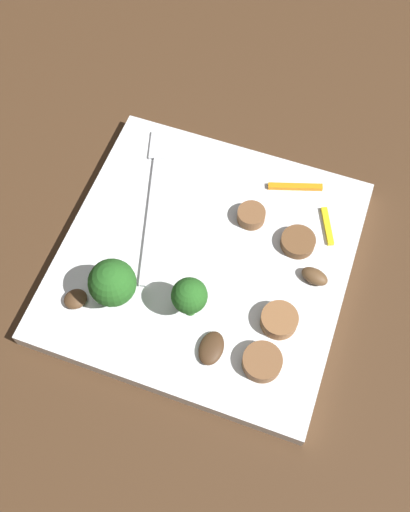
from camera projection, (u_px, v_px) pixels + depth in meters
name	position (u px, v px, depth m)	size (l,w,h in m)	color
ground_plane	(205.00, 264.00, 0.58)	(1.40, 1.40, 0.00)	#422B19
plate	(205.00, 260.00, 0.57)	(0.27, 0.27, 0.02)	white
fork	(153.00, 192.00, 0.59)	(0.18, 0.06, 0.00)	silver
broccoli_floret_0	(189.00, 296.00, 0.51)	(0.03, 0.03, 0.05)	#296420
broccoli_floret_1	(112.00, 283.00, 0.51)	(0.04, 0.04, 0.06)	#296420
sausage_slice_0	(251.00, 215.00, 0.58)	(0.03, 0.03, 0.01)	brown
sausage_slice_1	(279.00, 320.00, 0.53)	(0.03, 0.03, 0.01)	brown
sausage_slice_2	(298.00, 242.00, 0.56)	(0.03, 0.03, 0.01)	brown
sausage_slice_3	(262.00, 362.00, 0.51)	(0.03, 0.03, 0.01)	brown
mushroom_0	(75.00, 299.00, 0.54)	(0.02, 0.02, 0.01)	#4C331E
mushroom_1	(315.00, 276.00, 0.55)	(0.03, 0.02, 0.01)	brown
mushroom_2	(211.00, 348.00, 0.52)	(0.03, 0.02, 0.01)	#422B19
pepper_strip_0	(327.00, 226.00, 0.58)	(0.04, 0.01, 0.00)	yellow
pepper_strip_1	(295.00, 187.00, 0.60)	(0.05, 0.01, 0.00)	orange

